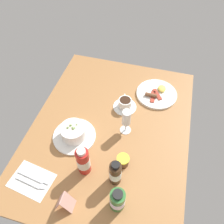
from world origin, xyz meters
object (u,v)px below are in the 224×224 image
porridge_bowl (74,133)px  breakfast_plate (157,94)px  menu_card (64,201)px  wine_glass (126,119)px  sauce_bottle_green (117,200)px  coffee_cup (125,104)px  cutlery_setting (32,180)px  sauce_bottle_red (83,161)px  sauce_bottle_brown (115,173)px  jam_jar (123,161)px

porridge_bowl → breakfast_plate: bearing=138.1°
menu_card → wine_glass: bearing=160.2°
wine_glass → breakfast_plate: bearing=157.7°
sauce_bottle_green → menu_card: sauce_bottle_green is taller
porridge_bowl → coffee_cup: size_ratio=1.66×
coffee_cup → sauce_bottle_green: size_ratio=0.97×
cutlery_setting → sauce_bottle_red: (-11.74, 21.51, 8.12)cm
cutlery_setting → sauce_bottle_green: size_ratio=1.49×
sauce_bottle_brown → menu_card: bearing=-47.3°
sauce_bottle_green → sauce_bottle_brown: size_ratio=0.86×
sauce_bottle_green → sauce_bottle_red: size_ratio=0.77×
wine_glass → sauce_bottle_green: size_ratio=1.12×
sauce_bottle_red → sauce_bottle_green: bearing=58.1°
coffee_cup → sauce_bottle_green: sauce_bottle_green is taller
porridge_bowl → sauce_bottle_red: size_ratio=1.24×
wine_glass → jam_jar: size_ratio=2.59×
cutlery_setting → sauce_bottle_brown: bearing=106.0°
breakfast_plate → sauce_bottle_green: bearing=-5.9°
menu_card → breakfast_plate: bearing=159.2°
coffee_cup → wine_glass: size_ratio=0.87×
sauce_bottle_red → breakfast_plate: (-57.18, 25.89, -7.45)cm
cutlery_setting → sauce_bottle_green: 40.77cm
cutlery_setting → sauce_bottle_green: (-0.05, 40.31, 6.15)cm
sauce_bottle_red → menu_card: (17.55, -2.52, -3.61)cm
wine_glass → menu_card: wine_glass is taller
wine_glass → porridge_bowl: bearing=-65.7°
wine_glass → sauce_bottle_brown: bearing=3.4°
sauce_bottle_red → porridge_bowl: bearing=-143.9°
cutlery_setting → coffee_cup: 62.52cm
sauce_bottle_brown → breakfast_plate: 59.74cm
porridge_bowl → menu_card: (33.19, 8.90, 0.97)cm
cutlery_setting → sauce_bottle_red: sauce_bottle_red is taller
menu_card → cutlery_setting: bearing=-107.0°
breakfast_plate → cutlery_setting: bearing=-34.5°
breakfast_plate → menu_card: menu_card is taller
coffee_cup → jam_jar: bearing=11.7°
porridge_bowl → jam_jar: porridge_bowl is taller
cutlery_setting → breakfast_plate: breakfast_plate is taller
coffee_cup → sauce_bottle_brown: (43.78, 5.77, 4.68)cm
porridge_bowl → jam_jar: (8.09, 28.03, -0.97)cm
cutlery_setting → breakfast_plate: 83.66cm
coffee_cup → jam_jar: (35.00, 7.22, 0.09)cm
jam_jar → sauce_bottle_brown: (8.78, -1.45, 4.59)cm
porridge_bowl → cutlery_setting: (27.38, -10.09, -3.54)cm
porridge_bowl → sauce_bottle_red: sauce_bottle_red is taller
sauce_bottle_green → jam_jar: bearing=-173.5°
jam_jar → sauce_bottle_green: sauce_bottle_green is taller
porridge_bowl → coffee_cup: 34.03cm
cutlery_setting → breakfast_plate: bearing=145.5°
porridge_bowl → breakfast_plate: (-41.54, 37.31, -2.87)cm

